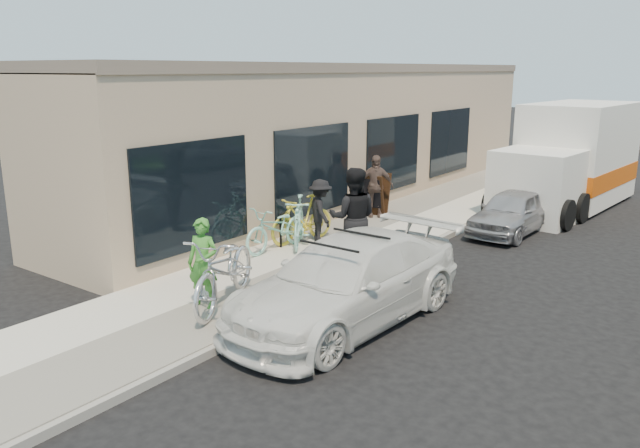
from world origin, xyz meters
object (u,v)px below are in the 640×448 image
Objects in this scene: bystander_a at (320,211)px; cruiser_bike_a at (299,221)px; sedan_silver at (511,212)px; woman_rider at (203,263)px; man_standing at (353,218)px; sedan_white at (347,282)px; tandem_bike at (225,269)px; cruiser_bike_b at (277,228)px; sandwich_board at (375,194)px; cruiser_bike_c at (302,219)px; bystander_b at (375,186)px; moving_truck at (571,162)px; bike_rack at (285,225)px.

cruiser_bike_a is at bearing 95.40° from bystander_a.
woman_rider is (-2.29, -8.39, 0.36)m from sedan_silver.
man_standing reaches higher than bystander_a.
sedan_white reaches higher than sedan_silver.
cruiser_bike_a is (-1.32, 3.68, -0.08)m from tandem_bike.
cruiser_bike_a is 0.97× the size of cruiser_bike_b.
sandwich_board is 3.66m from sedan_silver.
cruiser_bike_a reaches higher than sedan_silver.
bystander_a is at bearing 136.28° from sedan_white.
sedan_white is 2.43m from woman_rider.
tandem_bike reaches higher than cruiser_bike_c.
sedan_white is at bearing -31.08° from cruiser_bike_b.
sedan_silver is 1.33× the size of tandem_bike.
bystander_b is (-0.10, 3.46, 0.29)m from cruiser_bike_a.
tandem_bike is at bearing -103.18° from cruiser_bike_a.
cruiser_bike_b is (-1.47, 3.09, -0.14)m from tandem_bike.
bystander_b is at bearing -120.97° from moving_truck.
man_standing is (2.08, -4.26, 0.44)m from sandwich_board.
bike_rack is at bearing -97.12° from sandwich_board.
tandem_bike is 4.18m from cruiser_bike_c.
sandwich_board is at bearing -165.38° from sedan_silver.
moving_truck is at bearing 66.23° from bike_rack.
moving_truck is at bearing 19.69° from bystander_b.
cruiser_bike_b is at bearing -107.54° from moving_truck.
cruiser_bike_a is at bearing -92.79° from sandwich_board.
man_standing reaches higher than cruiser_bike_b.
man_standing is at bearing 125.60° from sedan_white.
sedan_white is 2.57× the size of cruiser_bike_b.
sandwich_board is 0.35× the size of sedan_silver.
sedan_white is (3.40, -6.42, -0.03)m from sandwich_board.
moving_truck is 9.38m from cruiser_bike_a.
man_standing is 4.51m from bystander_b.
cruiser_bike_a is 1.25× the size of bystander_a.
moving_truck is at bearing -133.21° from man_standing.
bystander_b is at bearing -46.85° from bystander_a.
moving_truck is 3.80× the size of bystander_b.
sedan_silver is 2.19× the size of bystander_a.
woman_rider is 1.03× the size of bystander_a.
woman_rider is at bearing -96.92° from moving_truck.
man_standing is 1.92m from bystander_a.
sedan_white reaches higher than cruiser_bike_b.
man_standing reaches higher than bike_rack.
man_standing is 1.21× the size of bystander_b.
sedan_silver is 8.71m from woman_rider.
man_standing is at bearing -11.46° from cruiser_bike_c.
bike_rack is 0.52× the size of bystander_a.
bystander_a is (-3.32, -8.18, -0.47)m from moving_truck.
sandwich_board is 0.18× the size of moving_truck.
cruiser_bike_c is (-1.15, 4.18, -0.22)m from woman_rider.
bystander_b is (-3.44, -1.00, 0.44)m from sedan_silver.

